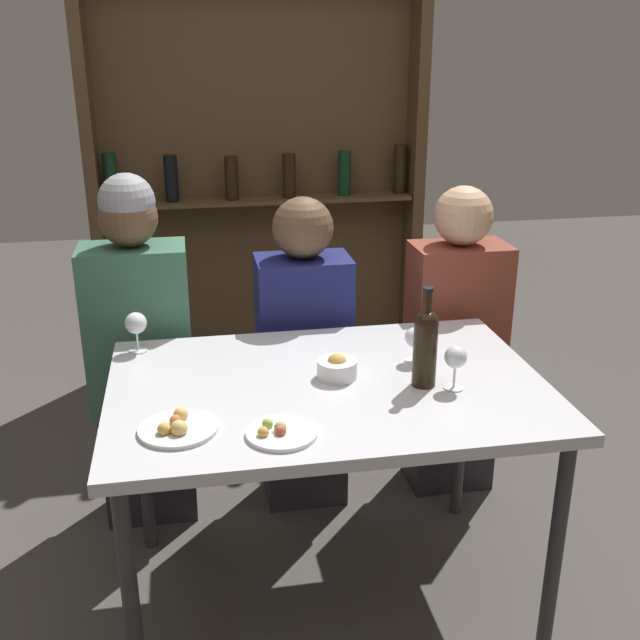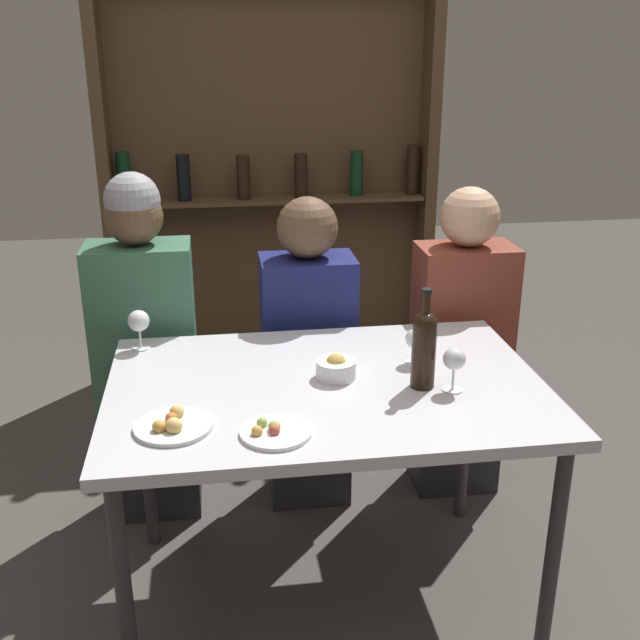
# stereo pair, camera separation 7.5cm
# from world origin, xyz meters

# --- Properties ---
(ground_plane) EXTENTS (10.00, 10.00, 0.00)m
(ground_plane) POSITION_xyz_m (0.00, 0.00, 0.00)
(ground_plane) COLOR #47423D
(dining_table) EXTENTS (1.28, 0.87, 0.78)m
(dining_table) POSITION_xyz_m (0.00, 0.00, 0.71)
(dining_table) COLOR silver
(dining_table) RESTS_ON ground_plane
(wine_rack_wall) EXTENTS (1.71, 0.21, 2.29)m
(wine_rack_wall) POSITION_xyz_m (0.00, 1.91, 1.16)
(wine_rack_wall) COLOR #4C3823
(wine_rack_wall) RESTS_ON ground_plane
(wine_bottle) EXTENTS (0.07, 0.07, 0.30)m
(wine_bottle) POSITION_xyz_m (0.27, -0.06, 0.91)
(wine_bottle) COLOR black
(wine_bottle) RESTS_ON dining_table
(wine_glass_0) EXTENTS (0.07, 0.07, 0.13)m
(wine_glass_0) POSITION_xyz_m (0.35, -0.10, 0.87)
(wine_glass_0) COLOR silver
(wine_glass_0) RESTS_ON dining_table
(wine_glass_1) EXTENTS (0.07, 0.07, 0.13)m
(wine_glass_1) POSITION_xyz_m (-0.56, 0.35, 0.87)
(wine_glass_1) COLOR silver
(wine_glass_1) RESTS_ON dining_table
(wine_glass_2) EXTENTS (0.06, 0.06, 0.11)m
(wine_glass_2) POSITION_xyz_m (0.30, 0.11, 0.86)
(wine_glass_2) COLOR silver
(wine_glass_2) RESTS_ON dining_table
(food_plate_0) EXTENTS (0.19, 0.19, 0.04)m
(food_plate_0) POSITION_xyz_m (-0.18, -0.28, 0.79)
(food_plate_0) COLOR white
(food_plate_0) RESTS_ON dining_table
(food_plate_1) EXTENTS (0.21, 0.21, 0.05)m
(food_plate_1) POSITION_xyz_m (-0.44, -0.22, 0.79)
(food_plate_1) COLOR silver
(food_plate_1) RESTS_ON dining_table
(snack_bowl) EXTENTS (0.12, 0.12, 0.08)m
(snack_bowl) POSITION_xyz_m (0.03, 0.03, 0.81)
(snack_bowl) COLOR white
(snack_bowl) RESTS_ON dining_table
(seated_person_left) EXTENTS (0.37, 0.22, 1.31)m
(seated_person_left) POSITION_xyz_m (-0.58, 0.60, 0.64)
(seated_person_left) COLOR #26262B
(seated_person_left) RESTS_ON ground_plane
(seated_person_center) EXTENTS (0.34, 0.22, 1.21)m
(seated_person_center) POSITION_xyz_m (0.02, 0.60, 0.59)
(seated_person_center) COLOR #26262B
(seated_person_center) RESTS_ON ground_plane
(seated_person_right) EXTENTS (0.36, 0.22, 1.23)m
(seated_person_right) POSITION_xyz_m (0.62, 0.60, 0.59)
(seated_person_right) COLOR #26262B
(seated_person_right) RESTS_ON ground_plane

